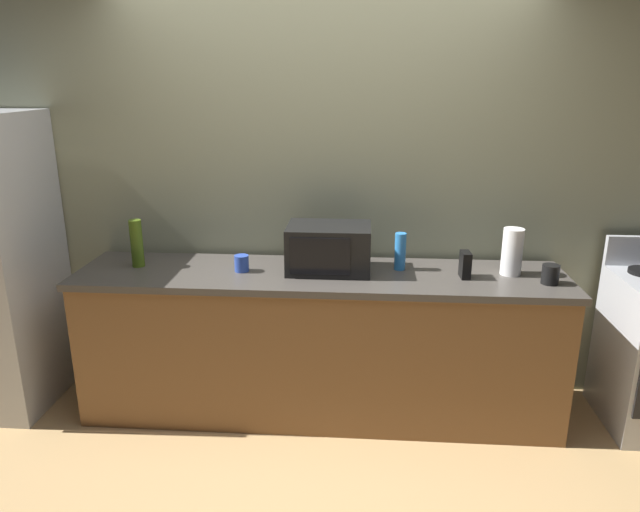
{
  "coord_description": "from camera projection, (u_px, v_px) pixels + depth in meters",
  "views": [
    {
      "loc": [
        0.24,
        -2.8,
        1.99
      ],
      "look_at": [
        0.0,
        0.4,
        1.0
      ],
      "focal_mm": 32.78,
      "sensor_mm": 36.0,
      "label": 1
    }
  ],
  "objects": [
    {
      "name": "counter_run",
      "position": [
        320.0,
        343.0,
        3.52
      ],
      "size": [
        2.84,
        0.64,
        0.9
      ],
      "color": "brown",
      "rests_on": "ground_plane"
    },
    {
      "name": "bottle_olive_oil",
      "position": [
        137.0,
        243.0,
        3.45
      ],
      "size": [
        0.07,
        0.07,
        0.28
      ],
      "primitive_type": "cylinder",
      "color": "#4C6B19",
      "rests_on": "counter_run"
    },
    {
      "name": "cordless_phone",
      "position": [
        465.0,
        265.0,
        3.28
      ],
      "size": [
        0.06,
        0.11,
        0.15
      ],
      "primitive_type": "cube",
      "rotation": [
        0.0,
        0.0,
        0.05
      ],
      "color": "black",
      "rests_on": "counter_run"
    },
    {
      "name": "back_wall",
      "position": [
        325.0,
        183.0,
        3.64
      ],
      "size": [
        6.4,
        0.1,
        2.7
      ],
      "primitive_type": "cube",
      "color": "gray",
      "rests_on": "ground_plane"
    },
    {
      "name": "mug_black",
      "position": [
        550.0,
        274.0,
        3.18
      ],
      "size": [
        0.09,
        0.09,
        0.11
      ],
      "primitive_type": "cylinder",
      "color": "black",
      "rests_on": "counter_run"
    },
    {
      "name": "mug_blue",
      "position": [
        242.0,
        263.0,
        3.39
      ],
      "size": [
        0.08,
        0.08,
        0.1
      ],
      "primitive_type": "cylinder",
      "color": "#2D4CB2",
      "rests_on": "counter_run"
    },
    {
      "name": "paper_towel_roll",
      "position": [
        512.0,
        252.0,
        3.31
      ],
      "size": [
        0.12,
        0.12,
        0.27
      ],
      "primitive_type": "cylinder",
      "color": "white",
      "rests_on": "counter_run"
    },
    {
      "name": "microwave",
      "position": [
        329.0,
        248.0,
        3.39
      ],
      "size": [
        0.48,
        0.35,
        0.27
      ],
      "color": "black",
      "rests_on": "counter_run"
    },
    {
      "name": "ground_plane",
      "position": [
        315.0,
        447.0,
        3.27
      ],
      "size": [
        8.0,
        8.0,
        0.0
      ],
      "primitive_type": "plane",
      "color": "tan"
    },
    {
      "name": "bottle_spray_cleaner",
      "position": [
        400.0,
        251.0,
        3.41
      ],
      "size": [
        0.07,
        0.07,
        0.22
      ],
      "primitive_type": "cylinder",
      "color": "#338CE5",
      "rests_on": "counter_run"
    }
  ]
}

